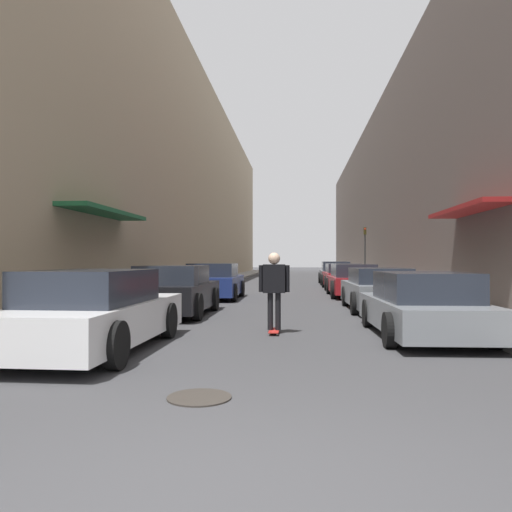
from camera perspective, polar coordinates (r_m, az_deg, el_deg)
The scene contains 16 objects.
ground at distance 28.88m, azimuth 3.87°, elevation -3.41°, with size 141.98×141.98×0.00m, color #38383A.
curb_strip_left at distance 35.69m, azimuth -3.58°, elevation -2.75°, with size 1.80×64.54×0.12m.
curb_strip_right at distance 35.57m, azimuth 11.67°, elevation -2.75°, with size 1.80×64.54×0.12m.
building_row_left at distance 36.61m, azimuth -8.12°, elevation 8.15°, with size 4.90×64.54×13.93m.
building_row_right at distance 36.26m, azimuth 16.24°, elevation 6.41°, with size 4.90×64.54×11.62m.
parked_car_left_0 at distance 8.62m, azimuth -17.91°, elevation -6.11°, with size 1.88×4.51×1.33m.
parked_car_left_1 at distance 13.71m, azimuth -9.31°, elevation -3.97°, with size 1.95×4.08×1.34m.
parked_car_left_2 at distance 19.19m, azimuth -4.84°, elevation -2.96°, with size 2.04×4.02×1.36m.
parked_car_right_0 at distance 10.21m, azimuth 18.49°, elevation -5.46°, with size 1.89×4.34×1.26m.
parked_car_right_1 at distance 15.18m, azimuth 13.82°, elevation -3.77°, with size 1.87×4.32×1.26m.
parked_car_right_2 at distance 20.69m, azimuth 10.98°, elevation -2.80°, with size 1.94×4.57×1.32m.
parked_car_right_3 at distance 25.83m, azimuth 9.86°, elevation -2.33°, with size 1.96×4.31×1.31m.
parked_car_right_4 at distance 30.86m, azimuth 9.05°, elevation -1.97°, with size 1.93×4.24×1.40m.
skateboarder at distance 10.14m, azimuth 2.09°, elevation -3.19°, with size 0.63×0.78×1.64m.
manhole_cover at distance 5.63m, azimuth -6.50°, elevation -15.76°, with size 0.70×0.70×0.02m.
traffic_light at distance 31.49m, azimuth 12.34°, elevation 0.89°, with size 0.16×0.22×3.39m.
Camera 1 is at (0.45, -3.02, 1.50)m, focal length 35.00 mm.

